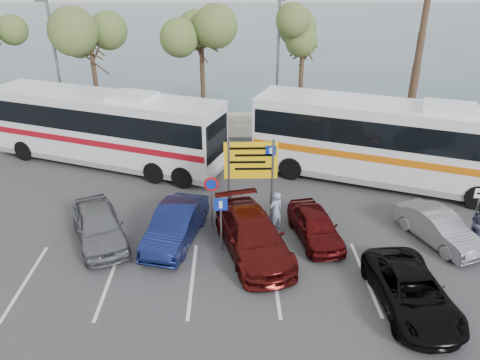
{
  "coord_description": "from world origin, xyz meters",
  "views": [
    {
      "loc": [
        0.21,
        -14.29,
        10.24
      ],
      "look_at": [
        0.55,
        3.0,
        1.92
      ],
      "focal_mm": 35.0,
      "sensor_mm": 36.0,
      "label": 1
    }
  ],
  "objects_px": {
    "street_lamp_right": "(278,61)",
    "pedestrian_near": "(276,211)",
    "street_lamp_left": "(56,62)",
    "suv_black": "(412,292)",
    "car_silver_b": "(438,228)",
    "coach_bus_right": "(396,146)",
    "coach_bus_left": "(105,130)",
    "car_red": "(315,225)",
    "direction_sign": "(251,167)",
    "car_silver_a": "(99,225)",
    "car_blue": "(176,225)",
    "pedestrian_far": "(480,223)",
    "car_maroon": "(253,236)"
  },
  "relations": [
    {
      "from": "coach_bus_left",
      "to": "direction_sign",
      "type": "bearing_deg",
      "value": -39.18
    },
    {
      "from": "street_lamp_right",
      "to": "car_maroon",
      "type": "relative_size",
      "value": 1.56
    },
    {
      "from": "suv_black",
      "to": "street_lamp_left",
      "type": "bearing_deg",
      "value": 131.01
    },
    {
      "from": "car_silver_a",
      "to": "car_maroon",
      "type": "height_order",
      "value": "car_maroon"
    },
    {
      "from": "car_silver_b",
      "to": "pedestrian_far",
      "type": "bearing_deg",
      "value": -21.49
    },
    {
      "from": "street_lamp_left",
      "to": "coach_bus_left",
      "type": "distance_m",
      "value": 6.11
    },
    {
      "from": "coach_bus_left",
      "to": "car_maroon",
      "type": "relative_size",
      "value": 2.56
    },
    {
      "from": "coach_bus_right",
      "to": "car_maroon",
      "type": "distance_m",
      "value": 9.33
    },
    {
      "from": "direction_sign",
      "to": "pedestrian_near",
      "type": "xyz_separation_m",
      "value": [
        1.0,
        -0.93,
        -1.58
      ]
    },
    {
      "from": "pedestrian_far",
      "to": "coach_bus_right",
      "type": "bearing_deg",
      "value": 6.06
    },
    {
      "from": "street_lamp_left",
      "to": "street_lamp_right",
      "type": "bearing_deg",
      "value": 0.0
    },
    {
      "from": "direction_sign",
      "to": "car_silver_b",
      "type": "bearing_deg",
      "value": -15.12
    },
    {
      "from": "car_maroon",
      "to": "pedestrian_far",
      "type": "bearing_deg",
      "value": -10.71
    },
    {
      "from": "street_lamp_left",
      "to": "coach_bus_left",
      "type": "bearing_deg",
      "value": -50.23
    },
    {
      "from": "car_red",
      "to": "pedestrian_near",
      "type": "bearing_deg",
      "value": 142.63
    },
    {
      "from": "street_lamp_right",
      "to": "car_silver_b",
      "type": "relative_size",
      "value": 2.1
    },
    {
      "from": "car_silver_a",
      "to": "car_maroon",
      "type": "distance_m",
      "value": 6.07
    },
    {
      "from": "direction_sign",
      "to": "pedestrian_far",
      "type": "bearing_deg",
      "value": -12.45
    },
    {
      "from": "coach_bus_right",
      "to": "suv_black",
      "type": "xyz_separation_m",
      "value": [
        -2.21,
        -9.08,
        -1.35
      ]
    },
    {
      "from": "car_silver_b",
      "to": "coach_bus_left",
      "type": "bearing_deg",
      "value": 129.54
    },
    {
      "from": "car_red",
      "to": "suv_black",
      "type": "bearing_deg",
      "value": -69.73
    },
    {
      "from": "car_red",
      "to": "pedestrian_near",
      "type": "xyz_separation_m",
      "value": [
        -1.5,
        0.77,
        0.22
      ]
    },
    {
      "from": "car_blue",
      "to": "car_silver_b",
      "type": "distance_m",
      "value": 10.3
    },
    {
      "from": "car_silver_a",
      "to": "pedestrian_far",
      "type": "bearing_deg",
      "value": -24.35
    },
    {
      "from": "coach_bus_right",
      "to": "car_silver_b",
      "type": "height_order",
      "value": "coach_bus_right"
    },
    {
      "from": "street_lamp_left",
      "to": "car_red",
      "type": "height_order",
      "value": "street_lamp_left"
    },
    {
      "from": "street_lamp_right",
      "to": "car_red",
      "type": "xyz_separation_m",
      "value": [
        0.5,
        -12.02,
        -3.97
      ]
    },
    {
      "from": "car_silver_a",
      "to": "car_maroon",
      "type": "relative_size",
      "value": 0.84
    },
    {
      "from": "car_blue",
      "to": "car_silver_b",
      "type": "height_order",
      "value": "car_blue"
    },
    {
      "from": "direction_sign",
      "to": "pedestrian_near",
      "type": "height_order",
      "value": "direction_sign"
    },
    {
      "from": "street_lamp_right",
      "to": "suv_black",
      "type": "distance_m",
      "value": 16.83
    },
    {
      "from": "street_lamp_left",
      "to": "suv_black",
      "type": "bearing_deg",
      "value": -45.35
    },
    {
      "from": "street_lamp_right",
      "to": "pedestrian_near",
      "type": "height_order",
      "value": "street_lamp_right"
    },
    {
      "from": "coach_bus_left",
      "to": "suv_black",
      "type": "bearing_deg",
      "value": -43.8
    },
    {
      "from": "street_lamp_right",
      "to": "coach_bus_left",
      "type": "bearing_deg",
      "value": -156.12
    },
    {
      "from": "car_silver_a",
      "to": "car_red",
      "type": "relative_size",
      "value": 1.16
    },
    {
      "from": "coach_bus_right",
      "to": "car_maroon",
      "type": "bearing_deg",
      "value": -140.3
    },
    {
      "from": "coach_bus_right",
      "to": "pedestrian_near",
      "type": "height_order",
      "value": "coach_bus_right"
    },
    {
      "from": "car_silver_b",
      "to": "street_lamp_left",
      "type": "bearing_deg",
      "value": 124.31
    },
    {
      "from": "coach_bus_left",
      "to": "street_lamp_left",
      "type": "bearing_deg",
      "value": 129.77
    },
    {
      "from": "direction_sign",
      "to": "pedestrian_far",
      "type": "relative_size",
      "value": 2.19
    },
    {
      "from": "street_lamp_right",
      "to": "car_silver_a",
      "type": "bearing_deg",
      "value": -123.65
    },
    {
      "from": "car_maroon",
      "to": "pedestrian_far",
      "type": "xyz_separation_m",
      "value": [
        8.89,
        0.64,
        0.08
      ]
    },
    {
      "from": "direction_sign",
      "to": "car_silver_a",
      "type": "distance_m",
      "value": 6.47
    },
    {
      "from": "direction_sign",
      "to": "car_red",
      "type": "xyz_separation_m",
      "value": [
        2.5,
        -1.7,
        -1.8
      ]
    },
    {
      "from": "coach_bus_right",
      "to": "street_lamp_left",
      "type": "bearing_deg",
      "value": 158.82
    },
    {
      "from": "street_lamp_right",
      "to": "suv_black",
      "type": "relative_size",
      "value": 1.79
    },
    {
      "from": "coach_bus_right",
      "to": "pedestrian_far",
      "type": "distance_m",
      "value": 5.67
    },
    {
      "from": "street_lamp_right",
      "to": "pedestrian_near",
      "type": "relative_size",
      "value": 4.71
    },
    {
      "from": "street_lamp_left",
      "to": "car_red",
      "type": "relative_size",
      "value": 2.18
    }
  ]
}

